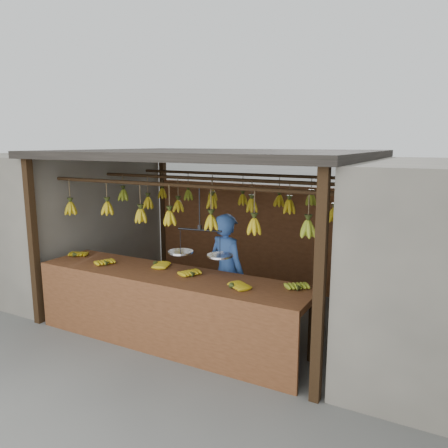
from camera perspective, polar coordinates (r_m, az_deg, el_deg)
The scene contains 8 objects.
ground at distance 6.68m, azimuth -1.25°, elevation -11.45°, with size 80.00×80.00×0.00m, color #5B5B57.
stall at distance 6.50m, azimuth 0.12°, elevation 5.86°, with size 4.30×3.30×2.40m.
neighbor_left at distance 8.68m, azimuth -22.39°, elevation 0.79°, with size 3.00×3.00×2.30m, color slate.
counter at distance 5.47m, azimuth -7.89°, elevation -8.68°, with size 3.67×0.83×0.96m.
hanging_bananas at distance 6.26m, azimuth -1.36°, elevation 2.42°, with size 3.64×2.24×0.39m.
balance_scale at distance 5.30m, azimuth -3.16°, elevation -3.52°, with size 0.82×0.38×0.84m.
vendor at distance 5.90m, azimuth 0.39°, elevation -6.27°, with size 0.58×0.38×1.59m, color #3359A5.
bag_bundles at distance 6.99m, azimuth 18.42°, elevation -2.62°, with size 0.08×0.26×1.20m.
Camera 1 is at (3.08, -5.37, 2.51)m, focal length 35.00 mm.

